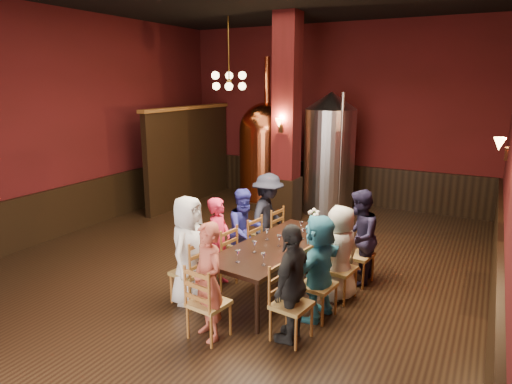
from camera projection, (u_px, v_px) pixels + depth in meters
The scene contains 38 objects.
room at pixel (233, 135), 7.33m from camera, with size 10.00×10.02×4.50m.
wainscot_right at pixel (496, 285), 5.95m from camera, with size 0.08×9.90×1.00m, color black.
wainscot_back at pixel (329, 182), 12.01m from camera, with size 7.90×0.08×1.00m, color black.
wainscot_left at pixel (71, 209), 9.52m from camera, with size 0.08×9.90×1.00m, color black.
column at pixel (287, 121), 9.87m from camera, with size 0.58×0.58×4.50m, color #4B1011.
partition at pixel (190, 157), 11.77m from camera, with size 0.22×3.50×2.40m, color black.
pendant_cluster at pixel (229, 81), 10.43m from camera, with size 0.90×0.90×1.70m, color #A57226, non-canonical shape.
sconce_wall at pixel (507, 148), 6.27m from camera, with size 0.20×0.20×0.36m, color black, non-canonical shape.
sconce_column at pixel (281, 125), 9.62m from camera, with size 0.20×0.20×0.36m, color black, non-canonical shape.
dining_table at pixel (278, 248), 6.75m from camera, with size 1.32×2.51×0.75m.
chair_0 at pixel (189, 271), 6.49m from camera, with size 0.46×0.46×0.92m, color #956226, non-canonical shape.
person_0 at pixel (188, 250), 6.41m from camera, with size 0.77×0.50×1.57m, color white.
chair_1 at pixel (219, 257), 7.02m from camera, with size 0.46×0.46×0.92m, color #956226, non-canonical shape.
person_1 at pixel (219, 242), 6.96m from camera, with size 0.51×0.34×1.40m, color #CE2344.
chair_2 at pixel (245, 245), 7.54m from camera, with size 0.46×0.46×0.92m, color #956226, non-canonical shape.
person_2 at pixel (245, 231), 7.48m from camera, with size 0.69×0.34×1.41m, color #2D3096.
chair_3 at pixel (268, 234), 8.07m from camera, with size 0.46×0.46×0.92m, color #956226, non-canonical shape.
person_3 at pixel (268, 217), 8.00m from camera, with size 1.00×0.58×1.55m, color black.
chair_4 at pixel (292, 304), 5.53m from camera, with size 0.46×0.46×0.92m, color #956226, non-canonical shape.
person_4 at pixel (292, 283), 5.46m from camera, with size 0.87×0.36×1.48m, color black.
chair_5 at pixel (318, 285), 6.06m from camera, with size 0.46×0.46×0.92m, color #956226, non-canonical shape.
person_5 at pixel (318, 267), 6.00m from camera, with size 1.33×0.42×1.43m, color teal.
chair_6 at pixel (339, 269), 6.58m from camera, with size 0.46×0.46×0.92m, color #956226, non-canonical shape.
person_6 at pixel (340, 253), 6.52m from camera, with size 0.68×0.45×1.40m, color beige.
chair_7 at pixel (358, 255), 7.11m from camera, with size 0.46×0.46×0.92m, color #956226, non-canonical shape.
person_7 at pixel (359, 237), 7.04m from camera, with size 0.73×0.36×1.50m, color #1D1933.
chair_8 at pixel (209, 303), 5.57m from camera, with size 0.46×0.46×0.92m, color #956226, non-canonical shape.
person_8 at pixel (208, 282), 5.51m from camera, with size 0.54×0.35×1.48m, color #A34836.
copper_kettle at pixel (267, 152), 11.56m from camera, with size 1.55×1.55×3.67m.
steel_vessel at pixel (329, 154), 10.69m from camera, with size 1.49×1.49×2.86m.
rose_vase at pixel (313, 215), 7.45m from camera, with size 0.19×0.19×0.32m.
wine_glass_0 at pixel (303, 234), 6.94m from camera, with size 0.07×0.07×0.17m, color white, non-canonical shape.
wine_glass_1 at pixel (264, 259), 5.95m from camera, with size 0.07×0.07×0.17m, color white, non-canonical shape.
wine_glass_2 at pixel (279, 241), 6.64m from camera, with size 0.07×0.07×0.17m, color white, non-canonical shape.
wine_glass_3 at pixel (267, 235), 6.90m from camera, with size 0.07×0.07×0.17m, color white, non-canonical shape.
wine_glass_4 at pixel (254, 247), 6.39m from camera, with size 0.07×0.07×0.17m, color white, non-canonical shape.
wine_glass_5 at pixel (301, 227), 7.27m from camera, with size 0.07×0.07×0.17m, color white, non-canonical shape.
wine_glass_6 at pixel (238, 256), 6.04m from camera, with size 0.07×0.07×0.17m, color white, non-canonical shape.
Camera 1 is at (3.73, -6.32, 3.10)m, focal length 32.00 mm.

